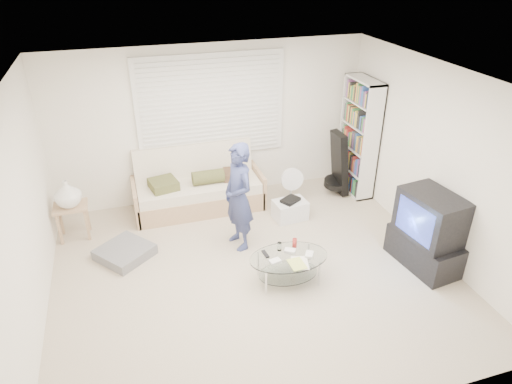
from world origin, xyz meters
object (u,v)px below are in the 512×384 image
object	(u,v)px
futon_sofa	(198,189)
bookshelf	(359,137)
tv_unit	(428,232)
coffee_table	(289,261)

from	to	relation	value
futon_sofa	bookshelf	xyz separation A→B (m)	(2.67, -0.20, 0.64)
bookshelf	tv_unit	world-z (taller)	bookshelf
futon_sofa	tv_unit	bearing A→B (deg)	-42.81
bookshelf	tv_unit	distance (m)	2.21
tv_unit	bookshelf	bearing A→B (deg)	86.68
futon_sofa	bookshelf	world-z (taller)	bookshelf
futon_sofa	bookshelf	size ratio (longest dim) A/B	1.05
bookshelf	coffee_table	world-z (taller)	bookshelf
futon_sofa	tv_unit	world-z (taller)	tv_unit
bookshelf	tv_unit	size ratio (longest dim) A/B	1.86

